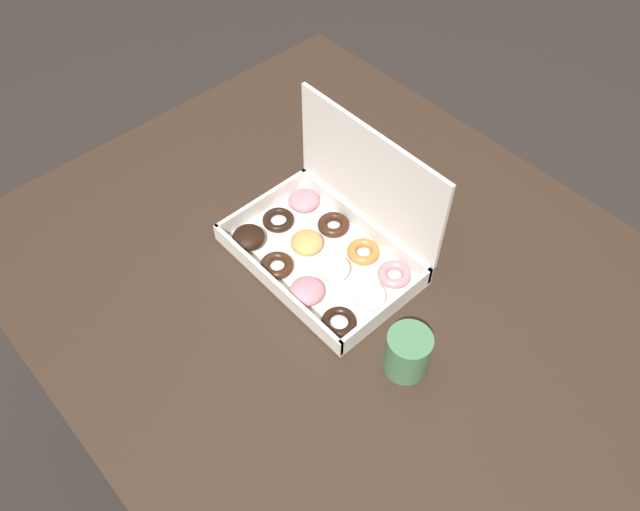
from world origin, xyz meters
TOP-DOWN VIEW (x-y plane):
  - ground_plane at (0.00, 0.00)m, footprint 8.00×8.00m
  - dining_table at (0.00, 0.00)m, footprint 1.24×1.03m
  - donut_box at (-0.05, 0.02)m, footprint 0.35×0.24m
  - coffee_mug at (0.21, -0.05)m, footprint 0.07×0.07m

SIDE VIEW (x-z plane):
  - ground_plane at x=0.00m, z-range 0.00..0.00m
  - dining_table at x=0.00m, z-range 0.29..1.05m
  - coffee_mug at x=0.21m, z-range 0.76..0.85m
  - donut_box at x=-0.05m, z-range 0.68..0.93m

